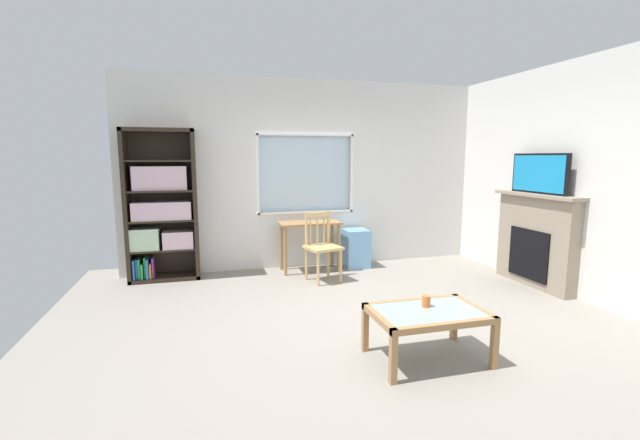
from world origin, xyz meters
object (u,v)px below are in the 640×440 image
(coffee_table, at_px, (428,317))
(sippy_cup, at_px, (426,301))
(wooden_chair, at_px, (322,246))
(fireplace, at_px, (535,240))
(tv, at_px, (539,174))
(desk_under_window, at_px, (310,231))
(plastic_drawer_unit, at_px, (355,248))
(bookshelf, at_px, (161,210))

(coffee_table, xyz_separation_m, sippy_cup, (0.03, 0.09, 0.11))
(wooden_chair, bearing_deg, fireplace, -20.11)
(coffee_table, bearing_deg, wooden_chair, 95.19)
(wooden_chair, xyz_separation_m, tv, (2.53, -0.93, 0.96))
(fireplace, xyz_separation_m, tv, (-0.02, 0.00, 0.84))
(desk_under_window, distance_m, plastic_drawer_unit, 0.78)
(desk_under_window, height_order, wooden_chair, wooden_chair)
(coffee_table, bearing_deg, plastic_drawer_unit, 81.12)
(plastic_drawer_unit, bearing_deg, bookshelf, 178.75)
(desk_under_window, bearing_deg, sippy_cup, -84.24)
(plastic_drawer_unit, xyz_separation_m, tv, (1.85, -1.50, 1.15))
(bookshelf, distance_m, tv, 4.85)
(bookshelf, relative_size, plastic_drawer_unit, 3.55)
(bookshelf, relative_size, sippy_cup, 22.16)
(fireplace, height_order, coffee_table, fireplace)
(plastic_drawer_unit, bearing_deg, desk_under_window, -176.00)
(fireplace, relative_size, coffee_table, 1.42)
(plastic_drawer_unit, distance_m, sippy_cup, 2.90)
(bookshelf, height_order, coffee_table, bookshelf)
(bookshelf, height_order, tv, bookshelf)
(wooden_chair, height_order, sippy_cup, wooden_chair)
(wooden_chair, relative_size, plastic_drawer_unit, 1.60)
(plastic_drawer_unit, xyz_separation_m, coffee_table, (-0.46, -2.95, 0.07))
(tv, relative_size, coffee_table, 0.97)
(wooden_chair, relative_size, fireplace, 0.70)
(desk_under_window, bearing_deg, plastic_drawer_unit, 4.00)
(plastic_drawer_unit, bearing_deg, fireplace, -38.70)
(desk_under_window, bearing_deg, coffee_table, -84.97)
(wooden_chair, relative_size, coffee_table, 1.00)
(coffee_table, bearing_deg, desk_under_window, 95.03)
(desk_under_window, xyz_separation_m, wooden_chair, (0.04, -0.52, -0.12))
(fireplace, xyz_separation_m, sippy_cup, (-2.30, -1.36, -0.13))
(bookshelf, bearing_deg, sippy_cup, -52.03)
(plastic_drawer_unit, xyz_separation_m, sippy_cup, (-0.43, -2.86, 0.18))
(plastic_drawer_unit, height_order, tv, tv)
(bookshelf, xyz_separation_m, wooden_chair, (2.04, -0.62, -0.47))
(tv, xyz_separation_m, coffee_table, (-2.31, -1.45, -1.07))
(bookshelf, distance_m, wooden_chair, 2.18)
(desk_under_window, relative_size, tv, 0.99)
(desk_under_window, relative_size, sippy_cup, 9.68)
(fireplace, distance_m, tv, 0.84)
(desk_under_window, bearing_deg, fireplace, -29.25)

